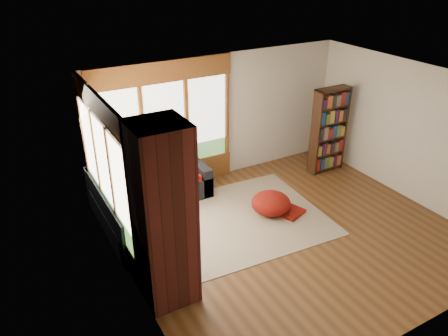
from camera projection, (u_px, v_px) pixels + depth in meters
name	position (u px, v px, depth m)	size (l,w,h in m)	color
floor	(290.00, 233.00, 7.54)	(5.50, 5.50, 0.00)	#502F16
ceiling	(302.00, 86.00, 6.36)	(5.50, 5.50, 0.00)	white
wall_back	(220.00, 118.00, 8.89)	(5.50, 0.04, 2.60)	silver
wall_front	(430.00, 250.00, 5.01)	(5.50, 0.04, 2.60)	silver
wall_left	(129.00, 211.00, 5.75)	(0.04, 5.00, 2.60)	silver
wall_right	(413.00, 133.00, 8.15)	(0.04, 5.00, 2.60)	silver
windows_back	(165.00, 126.00, 8.32)	(2.82, 0.10, 1.90)	brown
windows_left	(105.00, 171.00, 6.67)	(0.10, 2.62, 1.90)	brown
roller_blind	(90.00, 129.00, 7.15)	(0.03, 0.72, 0.90)	#7B8C5D
brick_chimney	(164.00, 217.00, 5.63)	(0.70, 0.70, 2.60)	#471914
sectional_sofa	(147.00, 202.00, 7.87)	(2.20, 2.20, 0.80)	black
area_rug	(233.00, 221.00, 7.85)	(3.25, 2.48, 0.01)	beige
bookshelf	(329.00, 130.00, 9.28)	(0.79, 0.26, 1.85)	#392013
pouf	(271.00, 203.00, 8.03)	(0.73, 0.73, 0.39)	maroon
dog_tan	(152.00, 181.00, 7.57)	(0.98, 0.78, 0.48)	brown
dog_brindle	(137.00, 194.00, 7.20)	(0.66, 0.90, 0.46)	#3D261A
throw_pillows	(148.00, 177.00, 7.74)	(1.98, 1.68, 0.45)	#34221C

